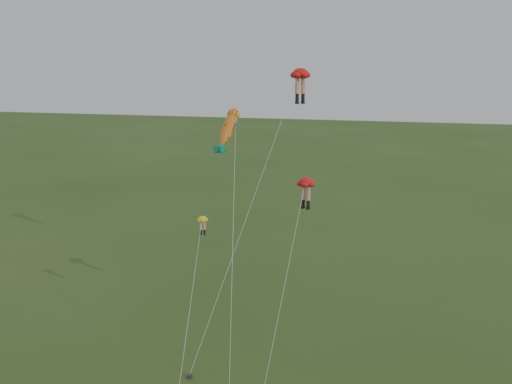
# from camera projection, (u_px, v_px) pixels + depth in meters

# --- Properties ---
(ground) EXTENTS (300.00, 300.00, 0.00)m
(ground) POSITION_uv_depth(u_px,v_px,m) (229.00, 381.00, 36.95)
(ground) COLOR #2B4B1B
(ground) RESTS_ON ground
(legs_kite_red_high) EXTENTS (6.35, 13.79, 19.61)m
(legs_kite_red_high) POSITION_uv_depth(u_px,v_px,m) (299.00, 79.00, 43.55)
(legs_kite_red_high) COLOR red
(legs_kite_red_high) RESTS_ON ground
(legs_kite_red_mid) EXTENTS (2.30, 9.69, 12.53)m
(legs_kite_red_mid) POSITION_uv_depth(u_px,v_px,m) (305.00, 188.00, 38.67)
(legs_kite_red_mid) COLOR red
(legs_kite_red_mid) RESTS_ON ground
(legs_kite_yellow) EXTENTS (1.99, 10.73, 9.39)m
(legs_kite_yellow) POSITION_uv_depth(u_px,v_px,m) (201.00, 232.00, 40.23)
(legs_kite_yellow) COLOR yellow
(legs_kite_yellow) RESTS_ON ground
(fish_kite) EXTENTS (2.62, 8.67, 17.38)m
(fish_kite) POSITION_uv_depth(u_px,v_px,m) (229.00, 128.00, 38.02)
(fish_kite) COLOR gold
(fish_kite) RESTS_ON ground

